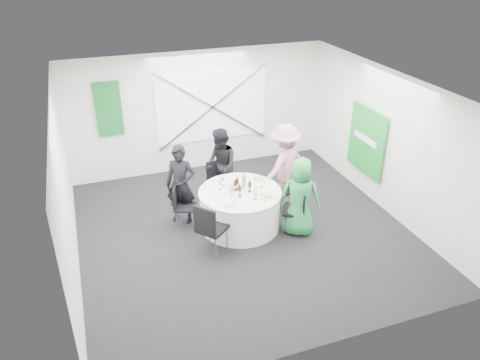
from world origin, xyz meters
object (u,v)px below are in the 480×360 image
object	(u,v)px
banquet_table	(240,209)
green_water_bottle	(244,182)
person_man_back_left	(181,185)
chair_back	(217,178)
person_woman_green	(300,197)
chair_back_right	(287,186)
person_man_back	(221,166)
chair_back_left	(181,203)
chair_front_left	(209,226)
person_woman_pink	(284,166)
chair_front_right	(298,207)
clear_water_bottle	(232,188)

from	to	relation	value
banquet_table	green_water_bottle	size ratio (longest dim) A/B	5.19
banquet_table	person_man_back_left	bearing A→B (deg)	150.13
chair_back	person_woman_green	xyz separation A→B (m)	(1.07, -1.71, 0.26)
chair_back_right	person_man_back	world-z (taller)	person_man_back
chair_back_left	chair_front_left	xyz separation A→B (m)	(0.24, -1.08, 0.10)
chair_back_left	chair_front_left	distance (m)	1.11
person_man_back	person_man_back_left	bearing A→B (deg)	-61.58
person_woman_pink	green_water_bottle	size ratio (longest dim) A/B	5.83
chair_back	banquet_table	bearing A→B (deg)	-90.00
chair_front_right	person_man_back_left	xyz separation A→B (m)	(-1.95, 1.10, 0.28)
chair_back_left	chair_front_right	world-z (taller)	chair_front_right
person_woman_pink	chair_back	bearing A→B (deg)	-51.15
chair_front_right	person_woman_green	size ratio (longest dim) A/B	0.58
chair_back	chair_front_left	world-z (taller)	chair_front_left
chair_back	clear_water_bottle	size ratio (longest dim) A/B	2.88
chair_front_left	chair_back_right	bearing A→B (deg)	-101.68
banquet_table	person_man_back_left	xyz separation A→B (m)	(-0.99, 0.57, 0.41)
person_man_back_left	person_woman_pink	world-z (taller)	person_woman_pink
chair_front_left	green_water_bottle	xyz separation A→B (m)	(0.93, 0.81, 0.29)
chair_back_right	person_man_back_left	xyz separation A→B (m)	(-2.14, 0.19, 0.32)
chair_front_right	clear_water_bottle	xyz separation A→B (m)	(-1.12, 0.51, 0.36)
person_man_back	person_woman_pink	world-z (taller)	person_woman_pink
chair_back_left	person_man_back_left	size ratio (longest dim) A/B	0.53
chair_back	chair_back_right	bearing A→B (deg)	-36.50
chair_back_right	person_woman_pink	distance (m)	0.42
chair_back_left	person_woman_pink	xyz separation A→B (m)	(2.18, 0.11, 0.39)
chair_front_left	green_water_bottle	distance (m)	1.26
chair_back	clear_water_bottle	bearing A→B (deg)	-98.38
chair_back_left	green_water_bottle	xyz separation A→B (m)	(1.17, -0.27, 0.39)
chair_back	chair_front_left	bearing A→B (deg)	-116.45
banquet_table	person_man_back	size ratio (longest dim) A/B	0.99
person_woman_pink	green_water_bottle	xyz separation A→B (m)	(-1.01, -0.38, 0.00)
chair_back_left	chair_back_right	distance (m)	2.20
person_woman_green	banquet_table	bearing A→B (deg)	0.00
chair_front_right	green_water_bottle	world-z (taller)	green_water_bottle
chair_front_left	clear_water_bottle	world-z (taller)	clear_water_bottle
chair_back_right	person_woman_green	distance (m)	1.01
chair_back_left	chair_front_left	world-z (taller)	chair_front_left
chair_back	chair_back_right	world-z (taller)	chair_back
chair_back_right	person_woman_green	xyz separation A→B (m)	(-0.19, -0.95, 0.29)
clear_water_bottle	person_man_back	bearing A→B (deg)	82.83
green_water_bottle	clear_water_bottle	world-z (taller)	green_water_bottle
person_man_back	chair_back_left	bearing A→B (deg)	-55.86
chair_front_left	person_man_back_left	world-z (taller)	person_man_back_left
chair_front_right	clear_water_bottle	distance (m)	1.29
chair_front_right	person_woman_green	xyz separation A→B (m)	(0.00, -0.05, 0.25)
chair_back_right	chair_front_left	distance (m)	2.23
clear_water_bottle	person_man_back_left	bearing A→B (deg)	144.90
banquet_table	chair_front_left	distance (m)	1.08
chair_front_right	person_woman_pink	size ratio (longest dim) A/B	0.50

